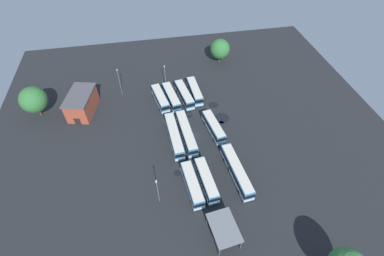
{
  "coord_description": "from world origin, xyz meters",
  "views": [
    {
      "loc": [
        50.56,
        -10.05,
        56.35
      ],
      "look_at": [
        -1.4,
        -0.12,
        1.5
      ],
      "focal_mm": 26.12,
      "sensor_mm": 36.0,
      "label": 1
    }
  ],
  "objects": [
    {
      "name": "puddle_back_corner",
      "position": [
        -5.17,
        9.4,
        0.0
      ],
      "size": [
        4.37,
        4.37,
        0.01
      ],
      "primitive_type": "cylinder",
      "color": "black",
      "rests_on": "ground_plane"
    },
    {
      "name": "tree_west_edge",
      "position": [
        -33.84,
        16.06,
        5.25
      ],
      "size": [
        6.91,
        6.91,
        8.71
      ],
      "color": "brown",
      "rests_on": "ground_plane"
    },
    {
      "name": "lamp_post_far_corner",
      "position": [
        -23.41,
        -4.64,
        4.21
      ],
      "size": [
        0.56,
        0.28,
        7.6
      ],
      "color": "slate",
      "rests_on": "ground_plane"
    },
    {
      "name": "puddle_front_lane",
      "position": [
        -8.57,
        -0.1,
        0.0
      ],
      "size": [
        3.08,
        3.08,
        0.01
      ],
      "primitive_type": "cylinder",
      "color": "black",
      "rests_on": "ground_plane"
    },
    {
      "name": "maintenance_shelter",
      "position": [
        28.35,
        0.61,
        3.46
      ],
      "size": [
        8.15,
        6.01,
        3.69
      ],
      "color": "slate",
      "rests_on": "ground_plane"
    },
    {
      "name": "bus_row0_slot0",
      "position": [
        -15.12,
        -7.29,
        1.82
      ],
      "size": [
        11.25,
        4.63,
        3.45
      ],
      "color": "teal",
      "rests_on": "ground_plane"
    },
    {
      "name": "lamp_post_by_building",
      "position": [
        -21.49,
        -18.75,
        5.09
      ],
      "size": [
        0.56,
        0.28,
        9.35
      ],
      "color": "slate",
      "rests_on": "ground_plane"
    },
    {
      "name": "lamp_post_near_entrance",
      "position": [
        18.15,
        -11.29,
        4.39
      ],
      "size": [
        0.56,
        0.28,
        7.96
      ],
      "color": "slate",
      "rests_on": "ground_plane"
    },
    {
      "name": "depot_building",
      "position": [
        -15.68,
        -29.98,
        3.17
      ],
      "size": [
        12.79,
        9.16,
        6.29
      ],
      "color": "#99422D",
      "rests_on": "ground_plane"
    },
    {
      "name": "bus_row1_slot0",
      "position": [
        0.71,
        -5.35,
        1.83
      ],
      "size": [
        15.11,
        3.44,
        3.45
      ],
      "color": "teal",
      "rests_on": "ground_plane"
    },
    {
      "name": "puddle_between_rows",
      "position": [
        -3.26,
        8.78,
        0.0
      ],
      "size": [
        1.54,
        1.54,
        0.01
      ],
      "primitive_type": "cylinder",
      "color": "black",
      "rests_on": "ground_plane"
    },
    {
      "name": "bus_row2_slot0",
      "position": [
        16.47,
        -3.5,
        1.82
      ],
      "size": [
        11.67,
        3.66,
        3.45
      ],
      "color": "teal",
      "rests_on": "ground_plane"
    },
    {
      "name": "puddle_centre_drain",
      "position": [
        -11.16,
        8.37,
        0.0
      ],
      "size": [
        2.94,
        2.94,
        0.01
      ],
      "primitive_type": "cylinder",
      "color": "black",
      "rests_on": "ground_plane"
    },
    {
      "name": "bus_row1_slot3",
      "position": [
        -0.38,
        5.65,
        1.82
      ],
      "size": [
        11.34,
        4.3,
        3.45
      ],
      "color": "teal",
      "rests_on": "ground_plane"
    },
    {
      "name": "bus_row0_slot2",
      "position": [
        -15.53,
        0.13,
        1.83
      ],
      "size": [
        12.12,
        4.48,
        3.45
      ],
      "color": "teal",
      "rests_on": "ground_plane"
    },
    {
      "name": "bus_row2_slot1",
      "position": [
        15.89,
        -0.08,
        1.82
      ],
      "size": [
        11.58,
        3.66,
        3.45
      ],
      "color": "teal",
      "rests_on": "ground_plane"
    },
    {
      "name": "bus_row0_slot3",
      "position": [
        -16.58,
        3.62,
        1.82
      ],
      "size": [
        11.6,
        3.22,
        3.45
      ],
      "color": "teal",
      "rests_on": "ground_plane"
    },
    {
      "name": "ground_plane",
      "position": [
        0.0,
        0.0,
        0.0
      ],
      "size": [
        110.03,
        110.03,
        0.0
      ],
      "primitive_type": "plane",
      "color": "black"
    },
    {
      "name": "puddle_near_shelter",
      "position": [
        11.42,
        -6.19,
        0.0
      ],
      "size": [
        1.83,
        1.83,
        0.01
      ],
      "primitive_type": "cylinder",
      "color": "black",
      "rests_on": "ground_plane"
    },
    {
      "name": "bus_row0_slot1",
      "position": [
        -15.15,
        -3.89,
        1.82
      ],
      "size": [
        11.82,
        4.48,
        3.45
      ],
      "color": "teal",
      "rests_on": "ground_plane"
    },
    {
      "name": "bus_row2_slot3",
      "position": [
        14.73,
        7.51,
        1.83
      ],
      "size": [
        15.17,
        4.02,
        3.45
      ],
      "color": "teal",
      "rests_on": "ground_plane"
    },
    {
      "name": "bus_row1_slot1",
      "position": [
        0.33,
        -2.01,
        1.83
      ],
      "size": [
        15.14,
        3.69,
        3.45
      ],
      "color": "teal",
      "rests_on": "ground_plane"
    },
    {
      "name": "tree_northeast",
      "position": [
        -16.23,
        -42.27,
        5.92
      ],
      "size": [
        7.5,
        7.5,
        9.67
      ],
      "color": "brown",
      "rests_on": "ground_plane"
    }
  ]
}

